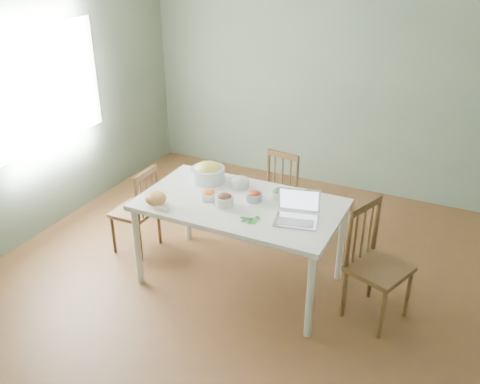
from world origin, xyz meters
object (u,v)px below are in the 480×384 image
at_px(chair_right, 380,266).
at_px(bread_boule, 156,198).
at_px(bowl_squash, 208,172).
at_px(dining_table, 240,243).
at_px(chair_left, 134,209).
at_px(chair_far, 274,198).
at_px(laptop, 297,209).

height_order(chair_right, bread_boule, chair_right).
height_order(bread_boule, bowl_squash, bowl_squash).
xyz_separation_m(dining_table, chair_left, (-1.18, 0.04, 0.04)).
height_order(chair_left, bread_boule, bread_boule).
distance_m(dining_table, bowl_squash, 0.72).
bearing_deg(bowl_squash, chair_far, 56.06).
distance_m(dining_table, bread_boule, 0.85).
height_order(chair_left, bowl_squash, bowl_squash).
height_order(chair_far, bread_boule, bread_boule).
bearing_deg(chair_right, bowl_squash, 103.30).
bearing_deg(chair_right, bread_boule, 122.63).
bearing_deg(dining_table, laptop, -10.68).
bearing_deg(bread_boule, laptop, 11.74).
distance_m(chair_far, bread_boule, 1.42).
bearing_deg(chair_left, chair_far, 125.12).
xyz_separation_m(chair_right, laptop, (-0.68, -0.14, 0.43)).
bearing_deg(chair_right, chair_left, 110.69).
relative_size(chair_right, bread_boule, 5.51).
xyz_separation_m(dining_table, laptop, (0.55, -0.10, 0.52)).
height_order(bowl_squash, laptop, laptop).
distance_m(chair_far, laptop, 1.24).
bearing_deg(chair_left, chair_right, 88.87).
xyz_separation_m(dining_table, bread_boule, (-0.63, -0.35, 0.47)).
height_order(chair_far, chair_left, chair_left).
distance_m(chair_far, chair_left, 1.41).
xyz_separation_m(chair_left, laptop, (1.73, -0.15, 0.49)).
xyz_separation_m(chair_right, bread_boule, (-1.85, -0.39, 0.37)).
xyz_separation_m(chair_far, bread_boule, (-0.59, -1.23, 0.43)).
bearing_deg(dining_table, bowl_squash, 150.16).
xyz_separation_m(bread_boule, laptop, (1.18, 0.24, 0.06)).
bearing_deg(laptop, bread_boule, 179.40).
distance_m(dining_table, chair_far, 0.88).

